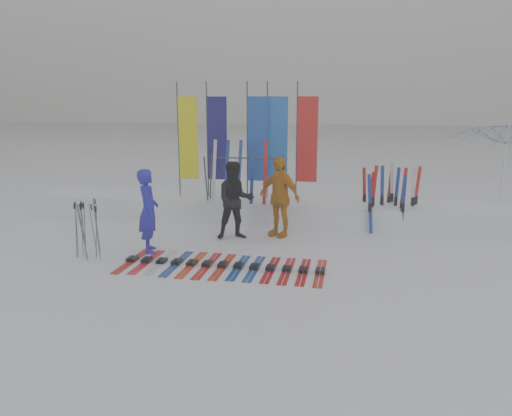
% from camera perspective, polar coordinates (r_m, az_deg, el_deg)
% --- Properties ---
extents(ground, '(120.00, 120.00, 0.00)m').
position_cam_1_polar(ground, '(9.70, -3.00, -7.72)').
color(ground, white).
rests_on(ground, ground).
extents(snow_bank, '(14.00, 1.60, 0.60)m').
position_cam_1_polar(snow_bank, '(13.95, 1.56, -0.20)').
color(snow_bank, white).
rests_on(snow_bank, ground).
extents(person_blue, '(0.68, 0.80, 1.85)m').
position_cam_1_polar(person_blue, '(11.19, -12.20, -0.32)').
color(person_blue, '#221FB8').
rests_on(person_blue, ground).
extents(person_black, '(1.12, 1.00, 1.88)m').
position_cam_1_polar(person_black, '(11.99, -2.39, 0.86)').
color(person_black, black).
rests_on(person_black, ground).
extents(person_yellow, '(1.25, 0.97, 1.97)m').
position_cam_1_polar(person_yellow, '(12.22, 2.65, 1.29)').
color(person_yellow, orange).
rests_on(person_yellow, ground).
extents(tent_canopy, '(3.77, 3.81, 2.80)m').
position_cam_1_polar(tent_canopy, '(15.03, 26.58, 3.67)').
color(tent_canopy, white).
rests_on(tent_canopy, ground).
extents(ski_row, '(4.09, 1.70, 0.07)m').
position_cam_1_polar(ski_row, '(10.18, -3.87, -6.54)').
color(ski_row, red).
rests_on(ski_row, ground).
extents(pole_cluster, '(0.60, 0.74, 1.24)m').
position_cam_1_polar(pole_cluster, '(11.24, -18.82, -2.38)').
color(pole_cluster, '#595B60').
rests_on(pole_cluster, ground).
extents(feather_flags, '(3.92, 0.19, 3.20)m').
position_cam_1_polar(feather_flags, '(13.91, -0.93, 7.87)').
color(feather_flags, '#383A3F').
rests_on(feather_flags, ground).
extents(ski_rack, '(2.04, 0.80, 1.23)m').
position_cam_1_polar(ski_rack, '(13.49, -1.38, 4.05)').
color(ski_rack, '#383A3F').
rests_on(ski_rack, ground).
extents(upright_skis, '(1.41, 1.13, 1.69)m').
position_cam_1_polar(upright_skis, '(13.45, 15.00, 1.06)').
color(upright_skis, red).
rests_on(upright_skis, ground).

